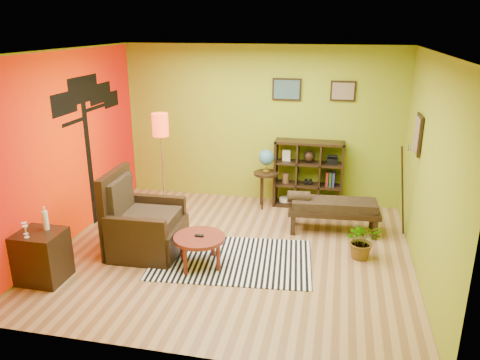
% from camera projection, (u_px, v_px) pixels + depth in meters
% --- Properties ---
extents(ground, '(5.00, 5.00, 0.00)m').
position_uv_depth(ground, '(233.00, 252.00, 6.74)').
color(ground, tan).
rests_on(ground, ground).
extents(room_shell, '(5.04, 4.54, 2.82)m').
position_uv_depth(room_shell, '(226.00, 129.00, 6.20)').
color(room_shell, '#90A31F').
rests_on(room_shell, ground).
extents(zebra_rug, '(2.32, 1.61, 0.01)m').
position_uv_depth(zebra_rug, '(232.00, 259.00, 6.52)').
color(zebra_rug, white).
rests_on(zebra_rug, ground).
extents(coffee_table, '(0.70, 0.70, 0.45)m').
position_uv_depth(coffee_table, '(199.00, 240.00, 6.27)').
color(coffee_table, maroon).
rests_on(coffee_table, ground).
extents(armchair, '(1.02, 1.03, 1.19)m').
position_uv_depth(armchair, '(142.00, 228.00, 6.68)').
color(armchair, black).
rests_on(armchair, ground).
extents(side_cabinet, '(0.56, 0.51, 0.98)m').
position_uv_depth(side_cabinet, '(42.00, 256.00, 5.92)').
color(side_cabinet, black).
rests_on(side_cabinet, ground).
extents(floor_lamp, '(0.27, 0.27, 1.79)m').
position_uv_depth(floor_lamp, '(161.00, 135.00, 7.43)').
color(floor_lamp, silver).
rests_on(floor_lamp, ground).
extents(globe_table, '(0.43, 0.43, 1.06)m').
position_uv_depth(globe_table, '(266.00, 164.00, 8.14)').
color(globe_table, black).
rests_on(globe_table, ground).
extents(cube_shelf, '(1.20, 0.35, 1.20)m').
position_uv_depth(cube_shelf, '(309.00, 174.00, 8.25)').
color(cube_shelf, black).
rests_on(cube_shelf, ground).
extents(bench, '(1.45, 0.60, 0.65)m').
position_uv_depth(bench, '(331.00, 207.00, 7.28)').
color(bench, black).
rests_on(bench, ground).
extents(potted_plant, '(0.60, 0.64, 0.42)m').
position_uv_depth(potted_plant, '(362.00, 244.00, 6.52)').
color(potted_plant, '#26661E').
rests_on(potted_plant, ground).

